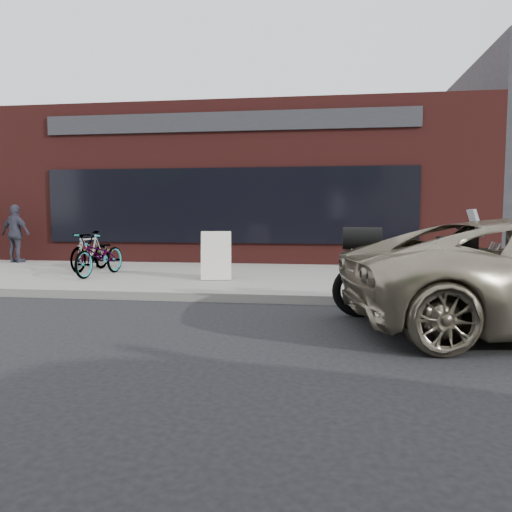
{
  "coord_description": "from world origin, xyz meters",
  "views": [
    {
      "loc": [
        0.67,
        -4.14,
        1.52
      ],
      "look_at": [
        -0.4,
        3.39,
        0.85
      ],
      "focal_mm": 35.0,
      "sensor_mm": 36.0,
      "label": 1
    }
  ],
  "objects_px": {
    "bicycle_front": "(100,255)",
    "bicycle_rear": "(90,251)",
    "cafe_patron_right": "(16,233)",
    "motorcycle": "(409,272)",
    "cafe_table": "(97,251)",
    "sandwich_sign": "(216,255)"
  },
  "relations": [
    {
      "from": "cafe_patron_right",
      "to": "bicycle_front",
      "type": "bearing_deg",
      "value": 159.18
    },
    {
      "from": "bicycle_front",
      "to": "bicycle_rear",
      "type": "relative_size",
      "value": 1.12
    },
    {
      "from": "bicycle_rear",
      "to": "cafe_patron_right",
      "type": "height_order",
      "value": "cafe_patron_right"
    },
    {
      "from": "bicycle_rear",
      "to": "cafe_table",
      "type": "bearing_deg",
      "value": 111.33
    },
    {
      "from": "bicycle_rear",
      "to": "sandwich_sign",
      "type": "height_order",
      "value": "sandwich_sign"
    },
    {
      "from": "cafe_table",
      "to": "cafe_patron_right",
      "type": "xyz_separation_m",
      "value": [
        -2.73,
        0.82,
        0.39
      ]
    },
    {
      "from": "motorcycle",
      "to": "cafe_table",
      "type": "xyz_separation_m",
      "value": [
        -6.84,
        4.46,
        -0.13
      ]
    },
    {
      "from": "motorcycle",
      "to": "cafe_table",
      "type": "height_order",
      "value": "motorcycle"
    },
    {
      "from": "motorcycle",
      "to": "cafe_table",
      "type": "bearing_deg",
      "value": 147.81
    },
    {
      "from": "sandwich_sign",
      "to": "cafe_table",
      "type": "distance_m",
      "value": 3.83
    },
    {
      "from": "motorcycle",
      "to": "bicycle_front",
      "type": "bearing_deg",
      "value": 155.18
    },
    {
      "from": "sandwich_sign",
      "to": "bicycle_front",
      "type": "bearing_deg",
      "value": 165.43
    },
    {
      "from": "motorcycle",
      "to": "cafe_patron_right",
      "type": "distance_m",
      "value": 10.93
    },
    {
      "from": "cafe_table",
      "to": "bicycle_rear",
      "type": "bearing_deg",
      "value": -75.2
    },
    {
      "from": "bicycle_front",
      "to": "cafe_table",
      "type": "height_order",
      "value": "bicycle_front"
    },
    {
      "from": "cafe_table",
      "to": "cafe_patron_right",
      "type": "bearing_deg",
      "value": 163.26
    },
    {
      "from": "motorcycle",
      "to": "sandwich_sign",
      "type": "relative_size",
      "value": 2.53
    },
    {
      "from": "motorcycle",
      "to": "sandwich_sign",
      "type": "bearing_deg",
      "value": 142.13
    },
    {
      "from": "sandwich_sign",
      "to": "motorcycle",
      "type": "bearing_deg",
      "value": -49.9
    },
    {
      "from": "bicycle_rear",
      "to": "motorcycle",
      "type": "bearing_deg",
      "value": -22.48
    },
    {
      "from": "cafe_patron_right",
      "to": "motorcycle",
      "type": "bearing_deg",
      "value": 164.11
    },
    {
      "from": "cafe_table",
      "to": "cafe_patron_right",
      "type": "distance_m",
      "value": 2.88
    }
  ]
}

